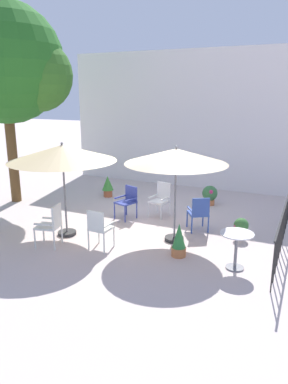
{
  "coord_description": "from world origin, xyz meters",
  "views": [
    {
      "loc": [
        3.78,
        -8.21,
        3.32
      ],
      "look_at": [
        0.0,
        -0.04,
        0.86
      ],
      "focal_mm": 34.07,
      "sensor_mm": 36.0,
      "label": 1
    }
  ],
  "objects": [
    {
      "name": "patio_chair_3",
      "position": [
        -0.21,
        -1.92,
        0.53
      ],
      "size": [
        0.46,
        0.45,
        0.91
      ],
      "color": "white",
      "rests_on": "ground"
    },
    {
      "name": "potted_plant_4",
      "position": [
        1.49,
        -1.52,
        0.34
      ],
      "size": [
        0.31,
        0.31,
        0.72
      ],
      "color": "#BE7040",
      "rests_on": "ground"
    },
    {
      "name": "shade_tree",
      "position": [
        -4.49,
        0.2,
        4.17
      ],
      "size": [
        3.66,
        3.48,
        5.89
      ],
      "color": "brown",
      "rests_on": "ground"
    },
    {
      "name": "patio_chair_0",
      "position": [
        1.45,
        0.03,
        0.51
      ],
      "size": [
        0.65,
        0.66,
        0.89
      ],
      "color": "#304EA2",
      "rests_on": "ground"
    },
    {
      "name": "potted_plant_1",
      "position": [
        2.49,
        -0.02,
        0.29
      ],
      "size": [
        0.34,
        0.34,
        0.5
      ],
      "color": "#CD7349",
      "rests_on": "ground"
    },
    {
      "name": "potted_plant_0",
      "position": [
        1.12,
        2.31,
        0.33
      ],
      "size": [
        0.46,
        0.46,
        0.6
      ],
      "color": "#C87241",
      "rests_on": "ground"
    },
    {
      "name": "terrace_railing",
      "position": [
        3.41,
        0.0,
        0.68
      ],
      "size": [
        0.03,
        4.83,
        1.01
      ],
      "color": "black",
      "rests_on": "ground"
    },
    {
      "name": "patio_chair_1",
      "position": [
        -0.59,
        0.19,
        0.51
      ],
      "size": [
        0.57,
        0.6,
        0.88
      ],
      "color": "#34419A",
      "rests_on": "ground"
    },
    {
      "name": "patio_umbrella_0",
      "position": [
        1.11,
        -0.76,
        1.96
      ],
      "size": [
        2.29,
        2.29,
        2.21
      ],
      "color": "#2D2D2D",
      "rests_on": "ground"
    },
    {
      "name": "patio_chair_4",
      "position": [
        -1.23,
        -2.22,
        0.55
      ],
      "size": [
        0.58,
        0.56,
        0.98
      ],
      "color": "white",
      "rests_on": "ground"
    },
    {
      "name": "patio_chair_2",
      "position": [
        0.16,
        0.74,
        0.52
      ],
      "size": [
        0.53,
        0.55,
        0.94
      ],
      "color": "white",
      "rests_on": "ground"
    },
    {
      "name": "ground_plane",
      "position": [
        0.0,
        0.0,
        0.0
      ],
      "size": [
        60.0,
        60.0,
        0.0
      ],
      "primitive_type": "plane",
      "color": "beige"
    },
    {
      "name": "potted_plant_2",
      "position": [
        -2.16,
        1.8,
        0.38
      ],
      "size": [
        0.37,
        0.37,
        0.7
      ],
      "color": "#A35533",
      "rests_on": "ground"
    },
    {
      "name": "cafe_table_0",
      "position": [
        2.67,
        -1.59,
        0.51
      ],
      "size": [
        0.64,
        0.64,
        0.74
      ],
      "color": "silver",
      "rests_on": "ground"
    },
    {
      "name": "patio_umbrella_1",
      "position": [
        -1.37,
        -1.51,
        1.98
      ],
      "size": [
        2.48,
        2.48,
        2.24
      ],
      "color": "#2D2D2D",
      "rests_on": "ground"
    },
    {
      "name": "villa_facade",
      "position": [
        0.0,
        4.38,
        2.38
      ],
      "size": [
        9.61,
        0.3,
        4.76
      ],
      "primitive_type": "cube",
      "color": "silver",
      "rests_on": "ground"
    }
  ]
}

